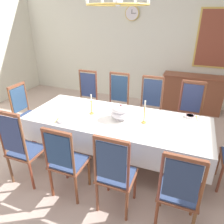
% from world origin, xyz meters
% --- Properties ---
extents(ground, '(7.72, 5.75, 0.04)m').
position_xyz_m(ground, '(0.00, 0.00, -0.02)').
color(ground, '#BFA89B').
extents(back_wall, '(7.72, 0.08, 3.06)m').
position_xyz_m(back_wall, '(0.00, 2.91, 1.53)').
color(back_wall, silver).
rests_on(back_wall, ground).
extents(dining_table, '(2.82, 1.10, 0.78)m').
position_xyz_m(dining_table, '(0.00, 0.04, 0.71)').
color(dining_table, brown).
rests_on(dining_table, ground).
extents(tablecloth, '(2.84, 1.12, 0.38)m').
position_xyz_m(tablecloth, '(0.00, 0.04, 0.69)').
color(tablecloth, white).
rests_on(tablecloth, dining_table).
extents(chair_south_a, '(0.44, 0.42, 1.19)m').
position_xyz_m(chair_south_a, '(-1.05, -0.92, 0.60)').
color(chair_south_a, brown).
rests_on(chair_south_a, ground).
extents(chair_north_a, '(0.44, 0.42, 1.19)m').
position_xyz_m(chair_north_a, '(-1.05, 1.00, 0.60)').
color(chair_north_a, brown).
rests_on(chair_north_a, ground).
extents(chair_south_b, '(0.44, 0.42, 1.08)m').
position_xyz_m(chair_south_b, '(-0.34, -0.92, 0.56)').
color(chair_south_b, brown).
rests_on(chair_south_b, ground).
extents(chair_north_b, '(0.44, 0.42, 1.21)m').
position_xyz_m(chair_north_b, '(-0.34, 1.00, 0.60)').
color(chair_north_b, brown).
rests_on(chair_north_b, ground).
extents(chair_south_c, '(0.44, 0.42, 1.13)m').
position_xyz_m(chair_south_c, '(0.33, -0.92, 0.58)').
color(chair_south_c, brown).
rests_on(chair_south_c, ground).
extents(chair_north_c, '(0.44, 0.42, 1.20)m').
position_xyz_m(chair_north_c, '(0.33, 1.00, 0.60)').
color(chair_north_c, brown).
rests_on(chair_north_c, ground).
extents(chair_south_d, '(0.44, 0.42, 1.10)m').
position_xyz_m(chair_south_d, '(1.06, -0.92, 0.57)').
color(chair_south_d, brown).
rests_on(chair_south_d, ground).
extents(chair_north_d, '(0.44, 0.42, 1.19)m').
position_xyz_m(chair_north_d, '(1.06, 1.00, 0.60)').
color(chair_north_d, brown).
rests_on(chair_north_d, ground).
extents(chair_head_west, '(0.42, 0.44, 1.10)m').
position_xyz_m(chair_head_west, '(-1.82, 0.04, 0.57)').
color(chair_head_west, brown).
rests_on(chair_head_west, ground).
extents(soup_tureen, '(0.31, 0.31, 0.24)m').
position_xyz_m(soup_tureen, '(0.07, 0.04, 0.90)').
color(soup_tureen, white).
rests_on(soup_tureen, tablecloth).
extents(candlestick_west, '(0.07, 0.07, 0.34)m').
position_xyz_m(candlestick_west, '(-0.43, 0.04, 0.92)').
color(candlestick_west, gold).
rests_on(candlestick_west, tablecloth).
extents(candlestick_east, '(0.07, 0.07, 0.36)m').
position_xyz_m(candlestick_east, '(0.43, 0.04, 0.93)').
color(candlestick_east, gold).
rests_on(candlestick_east, tablecloth).
extents(bowl_near_left, '(0.15, 0.15, 0.03)m').
position_xyz_m(bowl_near_left, '(1.07, 0.49, 0.80)').
color(bowl_near_left, white).
rests_on(bowl_near_left, tablecloth).
extents(bowl_near_right, '(0.14, 0.14, 0.03)m').
position_xyz_m(bowl_near_right, '(-0.73, -0.37, 0.80)').
color(bowl_near_right, white).
rests_on(bowl_near_right, tablecloth).
extents(spoon_primary, '(0.04, 0.18, 0.01)m').
position_xyz_m(spoon_primary, '(1.17, 0.52, 0.79)').
color(spoon_primary, gold).
rests_on(spoon_primary, tablecloth).
extents(spoon_secondary, '(0.05, 0.18, 0.01)m').
position_xyz_m(spoon_secondary, '(-0.83, -0.34, 0.79)').
color(spoon_secondary, gold).
rests_on(spoon_secondary, tablecloth).
extents(sideboard, '(1.44, 0.48, 0.90)m').
position_xyz_m(sideboard, '(1.06, 2.60, 0.45)').
color(sideboard, brown).
rests_on(sideboard, ground).
extents(mounted_clock, '(0.36, 0.06, 0.36)m').
position_xyz_m(mounted_clock, '(-0.63, 2.84, 2.25)').
color(mounted_clock, '#D1B251').
extents(chandelier, '(0.80, 0.79, 0.66)m').
position_xyz_m(chandelier, '(-0.00, 0.04, 2.37)').
color(chandelier, gold).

